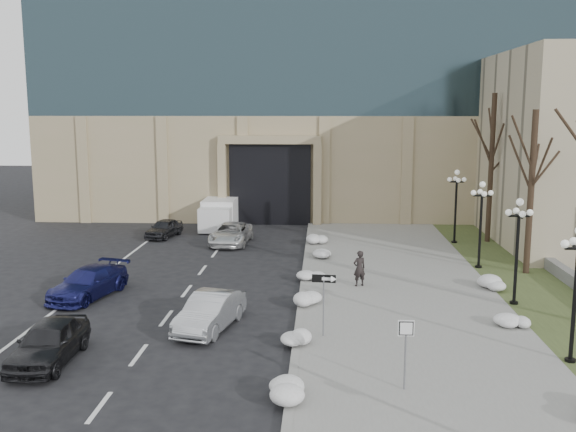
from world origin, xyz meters
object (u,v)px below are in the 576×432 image
Objects in this scene: one_way_sign at (328,286)px; keep_sign at (406,340)px; car_b at (210,312)px; lamppost_b at (518,237)px; car_a at (49,342)px; lamppost_c at (481,213)px; box_truck at (221,213)px; lamppost_d at (456,196)px; car_c at (88,283)px; car_d at (231,234)px; car_e at (164,228)px; pedestrian at (359,268)px.

one_way_sign is 5.04m from keep_sign.
lamppost_b is at bearing 29.11° from car_b.
lamppost_b is at bearing 55.97° from keep_sign.
lamppost_c reaches higher than car_a.
box_truck is (-3.06, 22.11, 0.30)m from car_b.
box_truck is at bearing 161.06° from lamppost_d.
car_a reaches higher than car_b.
lamppost_b is at bearing 35.07° from one_way_sign.
keep_sign is 0.48× the size of lamppost_b.
lamppost_c is (19.07, 6.21, 2.40)m from car_c.
car_d is 6.35m from box_truck.
car_e is (-6.26, 17.90, -0.10)m from car_b.
lamppost_d is at bearing 74.06° from keep_sign.
car_e is 19.21m from lamppost_d.
car_e is (0.05, 13.92, -0.07)m from car_c.
car_a is 1.71× the size of one_way_sign.
keep_sign reaches higher than box_truck.
pedestrian reaches higher than car_e.
keep_sign is at bearing -24.93° from car_b.
lamppost_d reaches higher than car_b.
pedestrian is (11.02, 9.74, 0.26)m from car_a.
lamppost_d is at bearing 65.60° from car_b.
lamppost_c is at bearing 32.76° from car_c.
car_a is at bearing -157.53° from lamppost_b.
one_way_sign reaches higher than car_b.
lamppost_c reaches higher than car_d.
car_b is 0.89× the size of car_d.
car_d is at bearing -75.37° from box_truck.
car_b is 16.04m from car_d.
lamppost_b is (17.63, 7.29, 2.35)m from car_a.
car_c is at bearing -77.77° from car_e.
car_d is at bearing 139.17° from lamppost_b.
keep_sign is at bearing -9.28° from car_a.
car_e is 0.75× the size of lamppost_d.
car_e is at bearing 143.23° from lamppost_b.
box_truck is 16.85m from lamppost_d.
car_d is at bearing 79.31° from car_a.
car_b is at bearing 35.66° from car_a.
lamppost_b is (8.18, 4.57, 1.02)m from one_way_sign.
car_b is 22.33m from box_truck.
car_e is 20.67m from lamppost_c.
one_way_sign is 0.52× the size of lamppost_c.
lamppost_c is at bearing -9.63° from car_e.
car_c is 16.19m from keep_sign.
one_way_sign is 0.52× the size of lamppost_d.
car_b is 7.46m from car_c.
car_a is 1.85× the size of keep_sign.
lamppost_d reaches higher than pedestrian.
car_c is at bearing -161.97° from lamppost_c.
car_c is 18.43m from box_truck.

